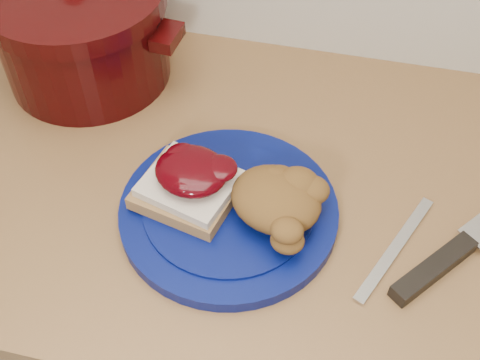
% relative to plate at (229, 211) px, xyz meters
% --- Properties ---
extents(base_cabinet, '(4.00, 0.60, 0.86)m').
position_rel_plate_xyz_m(base_cabinet, '(0.02, 0.07, -0.48)').
color(base_cabinet, beige).
rests_on(base_cabinet, floor).
extents(plate, '(0.35, 0.35, 0.02)m').
position_rel_plate_xyz_m(plate, '(0.00, 0.00, 0.00)').
color(plate, '#050F52').
rests_on(plate, wood_countertop).
extents(sandwich, '(0.14, 0.13, 0.06)m').
position_rel_plate_xyz_m(sandwich, '(-0.05, 0.00, 0.04)').
color(sandwich, olive).
rests_on(sandwich, plate).
extents(stuffing_mound, '(0.14, 0.13, 0.06)m').
position_rel_plate_xyz_m(stuffing_mound, '(0.06, -0.00, 0.04)').
color(stuffing_mound, brown).
rests_on(stuffing_mound, plate).
extents(chef_knife, '(0.24, 0.28, 0.02)m').
position_rel_plate_xyz_m(chef_knife, '(0.28, 0.01, 0.00)').
color(chef_knife, black).
rests_on(chef_knife, wood_countertop).
extents(butter_knife, '(0.09, 0.17, 0.00)m').
position_rel_plate_xyz_m(butter_knife, '(0.21, -0.00, -0.01)').
color(butter_knife, silver).
rests_on(butter_knife, wood_countertop).
extents(dutch_oven, '(0.31, 0.28, 0.17)m').
position_rel_plate_xyz_m(dutch_oven, '(-0.28, 0.23, 0.07)').
color(dutch_oven, black).
rests_on(dutch_oven, wood_countertop).
extents(pepper_grinder, '(0.08, 0.08, 0.14)m').
position_rel_plate_xyz_m(pepper_grinder, '(-0.32, 0.23, 0.06)').
color(pepper_grinder, black).
rests_on(pepper_grinder, wood_countertop).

